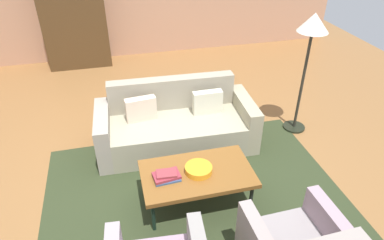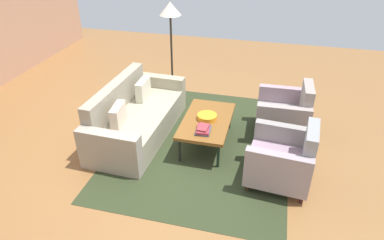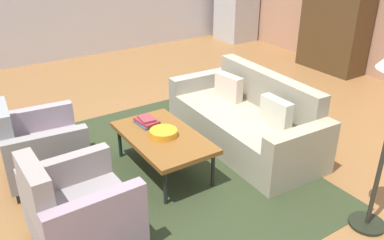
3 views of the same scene
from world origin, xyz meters
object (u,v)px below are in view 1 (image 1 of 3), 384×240
at_px(coffee_table, 197,175).
at_px(cabinet, 75,21).
at_px(couch, 175,124).
at_px(floor_lamp, 312,34).
at_px(fruit_bowl, 199,169).
at_px(book_stack, 167,176).

height_order(coffee_table, cabinet, cabinet).
bearing_deg(coffee_table, couch, 89.84).
bearing_deg(coffee_table, floor_lamp, 31.34).
relative_size(couch, floor_lamp, 1.24).
bearing_deg(cabinet, fruit_bowl, -72.54).
relative_size(coffee_table, fruit_bowl, 4.08).
distance_m(coffee_table, cabinet, 4.53).
xyz_separation_m(coffee_table, floor_lamp, (1.79, 1.09, 1.04)).
bearing_deg(fruit_bowl, couch, 90.62).
height_order(book_stack, cabinet, cabinet).
bearing_deg(book_stack, cabinet, 103.06).
relative_size(book_stack, floor_lamp, 0.17).
height_order(book_stack, floor_lamp, floor_lamp).
distance_m(coffee_table, book_stack, 0.34).
height_order(coffee_table, fruit_bowl, fruit_bowl).
relative_size(couch, book_stack, 7.23).
bearing_deg(book_stack, couch, 74.31).
height_order(fruit_bowl, floor_lamp, floor_lamp).
bearing_deg(fruit_bowl, book_stack, -177.22).
relative_size(coffee_table, book_stack, 4.06).
xyz_separation_m(fruit_bowl, cabinet, (-1.35, 4.30, 0.43)).
xyz_separation_m(couch, cabinet, (-1.34, 3.11, 0.61)).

